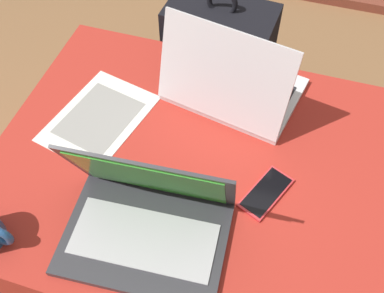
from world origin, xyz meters
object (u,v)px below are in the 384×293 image
at_px(laptop_near, 147,218).
at_px(paper_sheet, 99,118).
at_px(laptop_far, 231,85).
at_px(cell_phone, 266,193).
at_px(backpack, 219,65).

xyz_separation_m(laptop_near, paper_sheet, (-0.24, 0.27, -0.05)).
relative_size(laptop_near, laptop_far, 0.96).
distance_m(laptop_far, paper_sheet, 0.37).
height_order(laptop_far, paper_sheet, laptop_far).
bearing_deg(paper_sheet, cell_phone, 1.02).
bearing_deg(cell_phone, laptop_near, 58.90).
relative_size(cell_phone, paper_sheet, 0.48).
height_order(backpack, paper_sheet, backpack).
distance_m(laptop_near, laptop_far, 0.45).
relative_size(laptop_near, paper_sheet, 1.11).
xyz_separation_m(backpack, paper_sheet, (-0.21, -0.48, 0.19)).
bearing_deg(backpack, laptop_far, 112.60).
relative_size(laptop_far, paper_sheet, 1.16).
height_order(laptop_far, cell_phone, laptop_far).
bearing_deg(cell_phone, backpack, -42.48).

